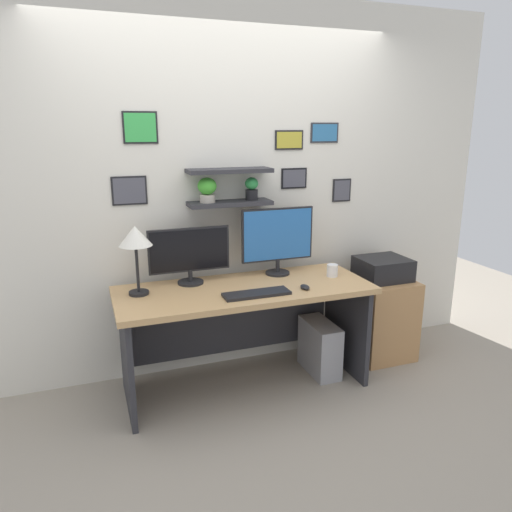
{
  "coord_description": "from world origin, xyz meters",
  "views": [
    {
      "loc": [
        -1.0,
        -2.96,
        1.81
      ],
      "look_at": [
        0.1,
        0.05,
        0.95
      ],
      "focal_mm": 33.9,
      "sensor_mm": 36.0,
      "label": 1
    }
  ],
  "objects_px": {
    "monitor_right": "(278,238)",
    "computer_mouse": "(305,287)",
    "monitor_left": "(189,253)",
    "desk_lamp": "(135,240)",
    "coffee_mug": "(332,270)",
    "printer": "(383,269)",
    "keyboard": "(257,294)",
    "computer_tower_right": "(320,347)",
    "desk": "(242,313)",
    "drawer_cabinet": "(379,317)"
  },
  "relations": [
    {
      "from": "desk",
      "to": "monitor_right",
      "type": "relative_size",
      "value": 3.18
    },
    {
      "from": "keyboard",
      "to": "computer_mouse",
      "type": "relative_size",
      "value": 4.89
    },
    {
      "from": "monitor_right",
      "to": "computer_mouse",
      "type": "distance_m",
      "value": 0.47
    },
    {
      "from": "desk_lamp",
      "to": "coffee_mug",
      "type": "distance_m",
      "value": 1.42
    },
    {
      "from": "monitor_right",
      "to": "computer_tower_right",
      "type": "height_order",
      "value": "monitor_right"
    },
    {
      "from": "desk",
      "to": "monitor_left",
      "type": "bearing_deg",
      "value": 153.92
    },
    {
      "from": "monitor_right",
      "to": "computer_tower_right",
      "type": "relative_size",
      "value": 1.37
    },
    {
      "from": "drawer_cabinet",
      "to": "computer_tower_right",
      "type": "bearing_deg",
      "value": -169.22
    },
    {
      "from": "monitor_left",
      "to": "desk_lamp",
      "type": "xyz_separation_m",
      "value": [
        -0.37,
        -0.12,
        0.15
      ]
    },
    {
      "from": "drawer_cabinet",
      "to": "printer",
      "type": "bearing_deg",
      "value": 90.0
    },
    {
      "from": "monitor_left",
      "to": "printer",
      "type": "bearing_deg",
      "value": -3.5
    },
    {
      "from": "computer_mouse",
      "to": "desk_lamp",
      "type": "bearing_deg",
      "value": 165.35
    },
    {
      "from": "monitor_left",
      "to": "drawer_cabinet",
      "type": "distance_m",
      "value": 1.65
    },
    {
      "from": "keyboard",
      "to": "computer_tower_right",
      "type": "distance_m",
      "value": 0.83
    },
    {
      "from": "desk",
      "to": "coffee_mug",
      "type": "height_order",
      "value": "coffee_mug"
    },
    {
      "from": "keyboard",
      "to": "desk_lamp",
      "type": "height_order",
      "value": "desk_lamp"
    },
    {
      "from": "printer",
      "to": "desk",
      "type": "bearing_deg",
      "value": -176.74
    },
    {
      "from": "coffee_mug",
      "to": "keyboard",
      "type": "bearing_deg",
      "value": -163.62
    },
    {
      "from": "computer_mouse",
      "to": "drawer_cabinet",
      "type": "distance_m",
      "value": 0.98
    },
    {
      "from": "desk",
      "to": "monitor_left",
      "type": "height_order",
      "value": "monitor_left"
    },
    {
      "from": "coffee_mug",
      "to": "computer_tower_right",
      "type": "relative_size",
      "value": 0.22
    },
    {
      "from": "drawer_cabinet",
      "to": "computer_tower_right",
      "type": "height_order",
      "value": "drawer_cabinet"
    },
    {
      "from": "keyboard",
      "to": "computer_tower_right",
      "type": "height_order",
      "value": "keyboard"
    },
    {
      "from": "desk",
      "to": "drawer_cabinet",
      "type": "xyz_separation_m",
      "value": [
        1.19,
        0.07,
        -0.22
      ]
    },
    {
      "from": "computer_mouse",
      "to": "printer",
      "type": "xyz_separation_m",
      "value": [
        0.82,
        0.3,
        -0.04
      ]
    },
    {
      "from": "monitor_left",
      "to": "computer_tower_right",
      "type": "relative_size",
      "value": 1.41
    },
    {
      "from": "coffee_mug",
      "to": "drawer_cabinet",
      "type": "relative_size",
      "value": 0.14
    },
    {
      "from": "monitor_left",
      "to": "computer_mouse",
      "type": "height_order",
      "value": "monitor_left"
    },
    {
      "from": "desk_lamp",
      "to": "drawer_cabinet",
      "type": "height_order",
      "value": "desk_lamp"
    },
    {
      "from": "monitor_left",
      "to": "printer",
      "type": "relative_size",
      "value": 1.49
    },
    {
      "from": "desk",
      "to": "drawer_cabinet",
      "type": "height_order",
      "value": "desk"
    },
    {
      "from": "monitor_left",
      "to": "coffee_mug",
      "type": "relative_size",
      "value": 6.28
    },
    {
      "from": "desk_lamp",
      "to": "coffee_mug",
      "type": "bearing_deg",
      "value": -3.55
    },
    {
      "from": "computer_tower_right",
      "to": "drawer_cabinet",
      "type": "bearing_deg",
      "value": 10.78
    },
    {
      "from": "keyboard",
      "to": "coffee_mug",
      "type": "height_order",
      "value": "coffee_mug"
    },
    {
      "from": "coffee_mug",
      "to": "computer_tower_right",
      "type": "bearing_deg",
      "value": -176.26
    },
    {
      "from": "desk",
      "to": "keyboard",
      "type": "distance_m",
      "value": 0.32
    },
    {
      "from": "keyboard",
      "to": "desk_lamp",
      "type": "xyz_separation_m",
      "value": [
        -0.72,
        0.28,
        0.36
      ]
    },
    {
      "from": "desk",
      "to": "monitor_left",
      "type": "xyz_separation_m",
      "value": [
        -0.33,
        0.16,
        0.42
      ]
    },
    {
      "from": "computer_tower_right",
      "to": "keyboard",
      "type": "bearing_deg",
      "value": -161.9
    },
    {
      "from": "desk",
      "to": "desk_lamp",
      "type": "distance_m",
      "value": 0.9
    },
    {
      "from": "drawer_cabinet",
      "to": "computer_mouse",
      "type": "bearing_deg",
      "value": -159.93
    },
    {
      "from": "desk",
      "to": "monitor_right",
      "type": "distance_m",
      "value": 0.6
    },
    {
      "from": "monitor_right",
      "to": "desk",
      "type": "bearing_deg",
      "value": -153.91
    },
    {
      "from": "monitor_left",
      "to": "computer_tower_right",
      "type": "xyz_separation_m",
      "value": [
        0.93,
        -0.21,
        -0.77
      ]
    },
    {
      "from": "coffee_mug",
      "to": "printer",
      "type": "relative_size",
      "value": 0.24
    },
    {
      "from": "keyboard",
      "to": "drawer_cabinet",
      "type": "height_order",
      "value": "keyboard"
    },
    {
      "from": "printer",
      "to": "computer_tower_right",
      "type": "relative_size",
      "value": 0.95
    },
    {
      "from": "desk_lamp",
      "to": "coffee_mug",
      "type": "height_order",
      "value": "desk_lamp"
    },
    {
      "from": "coffee_mug",
      "to": "computer_tower_right",
      "type": "height_order",
      "value": "coffee_mug"
    }
  ]
}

